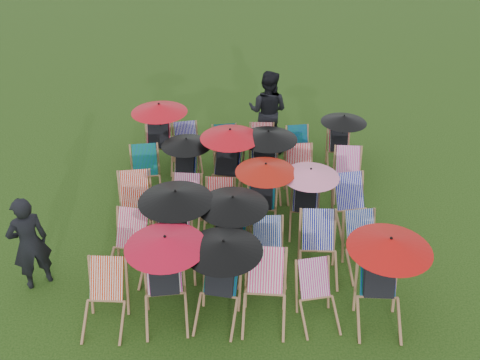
{
  "coord_description": "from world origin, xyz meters",
  "views": [
    {
      "loc": [
        -0.04,
        -8.01,
        6.16
      ],
      "look_at": [
        -0.09,
        0.33,
        0.9
      ],
      "focal_mm": 40.0,
      "sensor_mm": 36.0,
      "label": 1
    }
  ],
  "objects_px": {
    "deckchair_5": "(382,280)",
    "person_left": "(29,243)",
    "deckchair_29": "(340,141)",
    "deckchair_0": "(104,300)",
    "person_rear": "(268,111)"
  },
  "relations": [
    {
      "from": "person_left",
      "to": "person_rear",
      "type": "xyz_separation_m",
      "value": [
        3.93,
        4.64,
        0.13
      ]
    },
    {
      "from": "deckchair_0",
      "to": "person_left",
      "type": "relative_size",
      "value": 0.57
    },
    {
      "from": "deckchair_0",
      "to": "deckchair_5",
      "type": "distance_m",
      "value": 4.1
    },
    {
      "from": "deckchair_5",
      "to": "deckchair_29",
      "type": "bearing_deg",
      "value": 91.05
    },
    {
      "from": "deckchair_5",
      "to": "person_rear",
      "type": "xyz_separation_m",
      "value": [
        -1.48,
        5.36,
        0.2
      ]
    },
    {
      "from": "deckchair_0",
      "to": "deckchair_5",
      "type": "bearing_deg",
      "value": 4.01
    },
    {
      "from": "person_left",
      "to": "deckchair_29",
      "type": "bearing_deg",
      "value": 178.56
    },
    {
      "from": "deckchair_5",
      "to": "person_left",
      "type": "relative_size",
      "value": 0.86
    },
    {
      "from": "deckchair_29",
      "to": "person_rear",
      "type": "bearing_deg",
      "value": 155.59
    },
    {
      "from": "deckchair_5",
      "to": "deckchair_0",
      "type": "bearing_deg",
      "value": -175.73
    },
    {
      "from": "deckchair_0",
      "to": "person_rear",
      "type": "xyz_separation_m",
      "value": [
        2.6,
        5.5,
        0.49
      ]
    },
    {
      "from": "deckchair_0",
      "to": "person_rear",
      "type": "bearing_deg",
      "value": 66.72
    },
    {
      "from": "person_left",
      "to": "deckchair_0",
      "type": "bearing_deg",
      "value": 110.47
    },
    {
      "from": "deckchair_29",
      "to": "deckchair_0",
      "type": "bearing_deg",
      "value": -129.95
    },
    {
      "from": "deckchair_0",
      "to": "person_left",
      "type": "bearing_deg",
      "value": 149.03
    }
  ]
}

